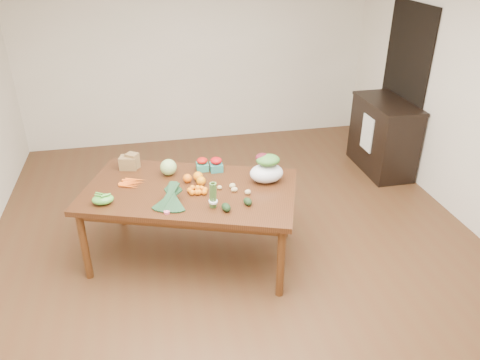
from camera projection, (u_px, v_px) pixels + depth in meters
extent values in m
plane|color=#4E321B|center=(241.00, 252.00, 4.67)|extent=(6.00, 6.00, 0.00)
cube|color=white|center=(196.00, 50.00, 6.63)|extent=(5.00, 0.02, 2.70)
cube|color=#41210F|center=(192.00, 223.00, 4.46)|extent=(2.16, 1.65, 0.75)
cube|color=black|center=(403.00, 88.00, 6.02)|extent=(0.02, 1.00, 2.10)
cube|color=black|center=(383.00, 136.00, 6.11)|extent=(0.52, 1.02, 0.94)
cube|color=white|center=(367.00, 133.00, 5.98)|extent=(0.02, 0.28, 0.45)
sphere|color=#ACCC76|center=(168.00, 167.00, 4.50)|extent=(0.16, 0.16, 0.16)
sphere|color=#FF620F|center=(187.00, 178.00, 4.37)|extent=(0.08, 0.08, 0.08)
sphere|color=orange|center=(198.00, 176.00, 4.40)|extent=(0.09, 0.09, 0.09)
sphere|color=orange|center=(201.00, 181.00, 4.33)|extent=(0.09, 0.09, 0.09)
ellipsoid|color=#5EAB3A|center=(103.00, 199.00, 4.03)|extent=(0.19, 0.14, 0.08)
ellipsoid|color=#CABD74|center=(220.00, 187.00, 4.27)|extent=(0.05, 0.04, 0.04)
ellipsoid|color=tan|center=(234.00, 190.00, 4.23)|extent=(0.05, 0.04, 0.04)
ellipsoid|color=#D3BD79|center=(235.00, 189.00, 4.23)|extent=(0.05, 0.05, 0.04)
ellipsoid|color=tan|center=(232.00, 186.00, 4.28)|extent=(0.06, 0.05, 0.05)
ellipsoid|color=tan|center=(248.00, 192.00, 4.18)|extent=(0.06, 0.05, 0.05)
ellipsoid|color=black|center=(226.00, 207.00, 3.93)|extent=(0.10, 0.12, 0.07)
ellipsoid|color=black|center=(248.00, 202.00, 4.02)|extent=(0.09, 0.11, 0.07)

